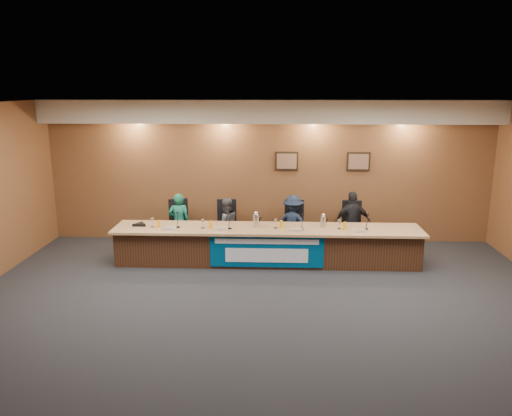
# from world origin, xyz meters

# --- Properties ---
(floor) EXTENTS (10.00, 10.00, 0.00)m
(floor) POSITION_xyz_m (0.00, 0.00, 0.00)
(floor) COLOR black
(floor) RESTS_ON ground
(ceiling) EXTENTS (10.00, 8.00, 0.04)m
(ceiling) POSITION_xyz_m (0.00, 0.00, 3.20)
(ceiling) COLOR silver
(ceiling) RESTS_ON wall_back
(wall_back) EXTENTS (10.00, 0.04, 3.20)m
(wall_back) POSITION_xyz_m (0.00, 4.00, 1.60)
(wall_back) COLOR brown
(wall_back) RESTS_ON floor
(soffit) EXTENTS (10.00, 0.50, 0.50)m
(soffit) POSITION_xyz_m (0.00, 3.75, 2.95)
(soffit) COLOR beige
(soffit) RESTS_ON wall_back
(dais_body) EXTENTS (6.00, 0.80, 0.70)m
(dais_body) POSITION_xyz_m (0.00, 2.40, 0.35)
(dais_body) COLOR #3F2213
(dais_body) RESTS_ON floor
(dais_top) EXTENTS (6.10, 0.95, 0.05)m
(dais_top) POSITION_xyz_m (0.00, 2.35, 0.72)
(dais_top) COLOR #AC7E53
(dais_top) RESTS_ON dais_body
(banner) EXTENTS (2.20, 0.02, 0.65)m
(banner) POSITION_xyz_m (0.00, 1.99, 0.38)
(banner) COLOR navy
(banner) RESTS_ON dais_body
(banner_text_upper) EXTENTS (2.00, 0.01, 0.10)m
(banner_text_upper) POSITION_xyz_m (0.00, 1.97, 0.58)
(banner_text_upper) COLOR silver
(banner_text_upper) RESTS_ON banner
(banner_text_lower) EXTENTS (1.60, 0.01, 0.28)m
(banner_text_lower) POSITION_xyz_m (0.00, 1.97, 0.30)
(banner_text_lower) COLOR silver
(banner_text_lower) RESTS_ON banner
(wall_photo_left) EXTENTS (0.52, 0.04, 0.42)m
(wall_photo_left) POSITION_xyz_m (0.40, 3.97, 1.85)
(wall_photo_left) COLOR black
(wall_photo_left) RESTS_ON wall_back
(wall_photo_right) EXTENTS (0.52, 0.04, 0.42)m
(wall_photo_right) POSITION_xyz_m (2.00, 3.97, 1.85)
(wall_photo_right) COLOR black
(wall_photo_right) RESTS_ON wall_back
(panelist_a) EXTENTS (0.49, 0.35, 1.26)m
(panelist_a) POSITION_xyz_m (-1.92, 3.13, 0.63)
(panelist_a) COLOR #13614A
(panelist_a) RESTS_ON floor
(panelist_b) EXTENTS (0.70, 0.63, 1.17)m
(panelist_b) POSITION_xyz_m (-0.90, 3.13, 0.59)
(panelist_b) COLOR #49494D
(panelist_b) RESTS_ON floor
(panelist_c) EXTENTS (0.91, 0.71, 1.24)m
(panelist_c) POSITION_xyz_m (0.54, 3.13, 0.62)
(panelist_c) COLOR #131E31
(panelist_c) RESTS_ON floor
(panelist_d) EXTENTS (0.82, 0.43, 1.33)m
(panelist_d) POSITION_xyz_m (1.80, 3.13, 0.67)
(panelist_d) COLOR black
(panelist_d) RESTS_ON floor
(office_chair_a) EXTENTS (0.61, 0.61, 0.08)m
(office_chair_a) POSITION_xyz_m (-1.92, 3.23, 0.48)
(office_chair_a) COLOR black
(office_chair_a) RESTS_ON floor
(office_chair_b) EXTENTS (0.50, 0.50, 0.08)m
(office_chair_b) POSITION_xyz_m (-0.90, 3.23, 0.48)
(office_chair_b) COLOR black
(office_chair_b) RESTS_ON floor
(office_chair_c) EXTENTS (0.55, 0.55, 0.08)m
(office_chair_c) POSITION_xyz_m (0.54, 3.23, 0.48)
(office_chair_c) COLOR black
(office_chair_c) RESTS_ON floor
(office_chair_d) EXTENTS (0.53, 0.53, 0.08)m
(office_chair_d) POSITION_xyz_m (1.80, 3.23, 0.48)
(office_chair_d) COLOR black
(office_chair_d) RESTS_ON floor
(nameplate_a) EXTENTS (0.24, 0.08, 0.10)m
(nameplate_a) POSITION_xyz_m (-1.92, 2.07, 0.80)
(nameplate_a) COLOR white
(nameplate_a) RESTS_ON dais_top
(microphone_a) EXTENTS (0.07, 0.07, 0.02)m
(microphone_a) POSITION_xyz_m (-1.77, 2.29, 0.76)
(microphone_a) COLOR black
(microphone_a) RESTS_ON dais_top
(juice_glass_a) EXTENTS (0.06, 0.06, 0.15)m
(juice_glass_a) POSITION_xyz_m (-2.14, 2.26, 0.82)
(juice_glass_a) COLOR #EEA00A
(juice_glass_a) RESTS_ON dais_top
(water_glass_a) EXTENTS (0.08, 0.08, 0.18)m
(water_glass_a) POSITION_xyz_m (-2.29, 2.29, 0.84)
(water_glass_a) COLOR silver
(water_glass_a) RESTS_ON dais_top
(nameplate_b) EXTENTS (0.24, 0.08, 0.10)m
(nameplate_b) POSITION_xyz_m (-0.90, 2.11, 0.80)
(nameplate_b) COLOR white
(nameplate_b) RESTS_ON dais_top
(microphone_b) EXTENTS (0.07, 0.07, 0.02)m
(microphone_b) POSITION_xyz_m (-0.73, 2.23, 0.76)
(microphone_b) COLOR black
(microphone_b) RESTS_ON dais_top
(juice_glass_b) EXTENTS (0.06, 0.06, 0.15)m
(juice_glass_b) POSITION_xyz_m (-1.12, 2.27, 0.82)
(juice_glass_b) COLOR #EEA00A
(juice_glass_b) RESTS_ON dais_top
(water_glass_b) EXTENTS (0.08, 0.08, 0.18)m
(water_glass_b) POSITION_xyz_m (-1.27, 2.26, 0.84)
(water_glass_b) COLOR silver
(water_glass_b) RESTS_ON dais_top
(nameplate_c) EXTENTS (0.24, 0.08, 0.10)m
(nameplate_c) POSITION_xyz_m (0.57, 2.06, 0.80)
(nameplate_c) COLOR white
(nameplate_c) RESTS_ON dais_top
(microphone_c) EXTENTS (0.07, 0.07, 0.02)m
(microphone_c) POSITION_xyz_m (0.68, 2.26, 0.76)
(microphone_c) COLOR black
(microphone_c) RESTS_ON dais_top
(juice_glass_c) EXTENTS (0.06, 0.06, 0.15)m
(juice_glass_c) POSITION_xyz_m (0.28, 2.34, 0.82)
(juice_glass_c) COLOR #EEA00A
(juice_glass_c) RESTS_ON dais_top
(water_glass_c) EXTENTS (0.08, 0.08, 0.18)m
(water_glass_c) POSITION_xyz_m (0.17, 2.32, 0.84)
(water_glass_c) COLOR silver
(water_glass_c) RESTS_ON dais_top
(nameplate_d) EXTENTS (0.24, 0.08, 0.10)m
(nameplate_d) POSITION_xyz_m (1.78, 2.07, 0.80)
(nameplate_d) COLOR white
(nameplate_d) RESTS_ON dais_top
(microphone_d) EXTENTS (0.07, 0.07, 0.02)m
(microphone_d) POSITION_xyz_m (1.94, 2.29, 0.76)
(microphone_d) COLOR black
(microphone_d) RESTS_ON dais_top
(juice_glass_d) EXTENTS (0.06, 0.06, 0.15)m
(juice_glass_d) POSITION_xyz_m (1.51, 2.27, 0.82)
(juice_glass_d) COLOR #EEA00A
(juice_glass_d) RESTS_ON dais_top
(water_glass_d) EXTENTS (0.08, 0.08, 0.18)m
(water_glass_d) POSITION_xyz_m (1.42, 2.33, 0.84)
(water_glass_d) COLOR silver
(water_glass_d) RESTS_ON dais_top
(carafe_mid) EXTENTS (0.13, 0.13, 0.25)m
(carafe_mid) POSITION_xyz_m (-0.22, 2.41, 0.88)
(carafe_mid) COLOR silver
(carafe_mid) RESTS_ON dais_top
(carafe_right) EXTENTS (0.11, 0.11, 0.23)m
(carafe_right) POSITION_xyz_m (1.11, 2.43, 0.86)
(carafe_right) COLOR silver
(carafe_right) RESTS_ON dais_top
(speakerphone) EXTENTS (0.32, 0.32, 0.05)m
(speakerphone) POSITION_xyz_m (-2.56, 2.39, 0.78)
(speakerphone) COLOR black
(speakerphone) RESTS_ON dais_top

